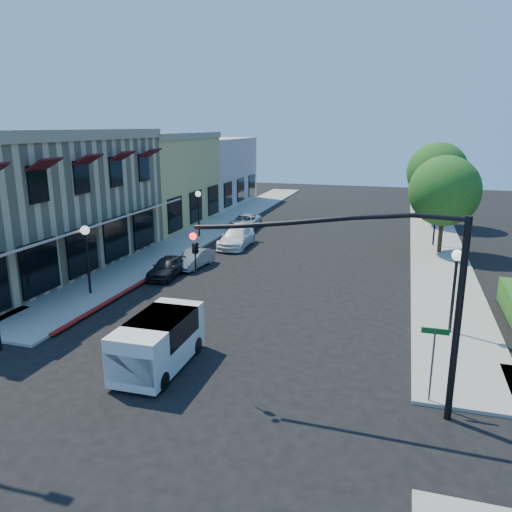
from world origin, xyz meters
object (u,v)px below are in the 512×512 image
(lamppost_right_near, at_px, (456,270))
(parked_car_c, at_px, (237,238))
(parked_car_d, at_px, (245,222))
(street_name_sign, at_px, (433,353))
(parked_car_b, at_px, (195,259))
(street_tree_b, at_px, (437,172))
(signal_mast_arm, at_px, (381,279))
(lamppost_left_near, at_px, (86,242))
(lamppost_left_far, at_px, (198,202))
(lamppost_right_far, at_px, (436,208))
(parked_car_a, at_px, (167,267))
(street_tree_a, at_px, (445,191))
(white_van, at_px, (158,340))

(lamppost_right_near, relative_size, parked_car_c, 0.78)
(lamppost_right_near, xyz_separation_m, parked_car_d, (-14.64, 18.00, -2.13))
(parked_car_c, bearing_deg, street_name_sign, -56.81)
(parked_car_d, bearing_deg, parked_car_b, -89.85)
(street_tree_b, relative_size, signal_mast_arm, 0.88)
(street_tree_b, height_order, lamppost_left_near, street_tree_b)
(lamppost_left_far, distance_m, lamppost_right_far, 17.12)
(lamppost_left_near, xyz_separation_m, parked_car_a, (2.30, 4.00, -2.16))
(street_name_sign, relative_size, parked_car_c, 0.55)
(street_name_sign, relative_size, lamppost_left_far, 0.70)
(lamppost_left_far, bearing_deg, street_tree_b, 30.03)
(street_name_sign, xyz_separation_m, parked_car_a, (-13.70, 9.80, -1.12))
(street_tree_a, height_order, parked_car_a, street_tree_a)
(street_tree_a, relative_size, lamppost_left_near, 1.82)
(lamppost_left_near, xyz_separation_m, parked_car_c, (3.70, 12.00, -2.08))
(parked_car_b, distance_m, parked_car_d, 11.75)
(lamppost_left_near, height_order, parked_car_b, lamppost_left_near)
(signal_mast_arm, xyz_separation_m, lamppost_left_near, (-14.36, 6.50, -1.35))
(lamppost_right_far, relative_size, white_van, 0.86)
(parked_car_b, bearing_deg, lamppost_right_far, 41.54)
(street_name_sign, height_order, lamppost_left_far, lamppost_left_far)
(street_tree_b, height_order, lamppost_left_far, street_tree_b)
(parked_car_b, bearing_deg, street_name_sign, -36.08)
(parked_car_d, bearing_deg, lamppost_right_near, -53.78)
(street_tree_b, relative_size, lamppost_left_far, 1.97)
(lamppost_right_near, relative_size, parked_car_a, 1.05)
(parked_car_a, relative_size, parked_car_d, 0.78)
(parked_car_c, bearing_deg, lamppost_left_near, -108.59)
(white_van, relative_size, parked_car_b, 1.27)
(white_van, xyz_separation_m, parked_car_d, (-4.60, 24.04, -0.45))
(signal_mast_arm, xyz_separation_m, parked_car_c, (-10.66, 18.50, -3.43))
(lamppost_left_near, distance_m, parked_car_a, 5.09)
(street_name_sign, relative_size, parked_car_d, 0.57)
(lamppost_left_near, xyz_separation_m, lamppost_right_near, (17.00, 0.00, 0.00))
(lamppost_left_far, xyz_separation_m, lamppost_right_far, (17.00, 2.00, 0.00))
(parked_car_b, xyz_separation_m, parked_car_c, (0.72, 5.73, 0.12))
(street_tree_a, height_order, street_tree_b, street_tree_b)
(street_tree_b, relative_size, lamppost_left_near, 1.97)
(parked_car_a, distance_m, parked_car_d, 14.00)
(street_tree_a, bearing_deg, lamppost_left_near, -141.02)
(parked_car_c, xyz_separation_m, parked_car_d, (-1.34, 6.00, -0.05))
(parked_car_d, bearing_deg, lamppost_left_near, -100.37)
(lamppost_left_near, xyz_separation_m, lamppost_left_far, (0.00, 14.00, 0.00))
(parked_car_b, bearing_deg, parked_car_d, 99.82)
(street_name_sign, height_order, parked_car_d, street_name_sign)
(lamppost_right_near, height_order, parked_car_d, lamppost_right_near)
(lamppost_right_near, bearing_deg, street_tree_b, 89.28)
(white_van, bearing_deg, parked_car_d, 100.82)
(lamppost_right_far, height_order, parked_car_c, lamppost_right_far)
(street_tree_a, distance_m, white_van, 22.77)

